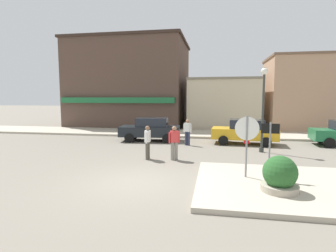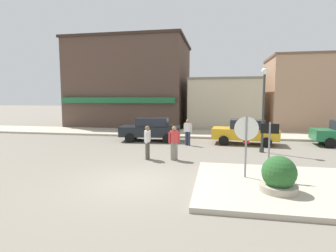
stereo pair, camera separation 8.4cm
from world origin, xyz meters
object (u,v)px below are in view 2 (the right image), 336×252
at_px(planter, 279,178).
at_px(parked_car_second, 245,131).
at_px(one_way_sign, 269,145).
at_px(pedestrian_crossing_far, 147,141).
at_px(pedestrian_kerb_side, 174,142).
at_px(lamp_post, 264,97).
at_px(pedestrian_crossing_near, 188,131).
at_px(parked_car_nearest, 151,129).
at_px(stop_sign, 246,139).

distance_m(planter, parked_car_second, 8.99).
distance_m(one_way_sign, pedestrian_crossing_far, 5.63).
distance_m(one_way_sign, pedestrian_kerb_side, 4.61).
distance_m(lamp_post, parked_car_second, 3.29).
bearing_deg(pedestrian_crossing_near, one_way_sign, -61.97).
relative_size(lamp_post, pedestrian_crossing_far, 2.82).
relative_size(planter, pedestrian_crossing_far, 0.76).
xyz_separation_m(parked_car_nearest, parked_car_second, (6.18, -0.13, 0.00)).
relative_size(planter, pedestrian_kerb_side, 0.76).
xyz_separation_m(parked_car_second, pedestrian_crossing_near, (-3.53, -1.11, 0.06)).
bearing_deg(pedestrian_crossing_far, pedestrian_kerb_side, 4.69).
relative_size(one_way_sign, pedestrian_crossing_near, 1.30).
bearing_deg(pedestrian_crossing_near, parked_car_second, 17.40).
height_order(lamp_post, pedestrian_crossing_far, lamp_post).
bearing_deg(parked_car_second, stop_sign, -95.86).
height_order(planter, pedestrian_kerb_side, pedestrian_kerb_side).
bearing_deg(lamp_post, pedestrian_kerb_side, -149.16).
xyz_separation_m(parked_car_nearest, pedestrian_crossing_far, (1.17, -5.26, 0.06)).
relative_size(stop_sign, parked_car_second, 0.56).
bearing_deg(planter, pedestrian_crossing_far, 142.63).
bearing_deg(pedestrian_crossing_far, pedestrian_crossing_near, 69.77).
relative_size(one_way_sign, parked_car_nearest, 0.51).
bearing_deg(pedestrian_kerb_side, planter, -46.30).
height_order(lamp_post, parked_car_nearest, lamp_post).
bearing_deg(parked_car_second, pedestrian_kerb_side, -126.71).
distance_m(lamp_post, parked_car_nearest, 7.58).
relative_size(parked_car_nearest, pedestrian_kerb_side, 2.57).
height_order(stop_sign, pedestrian_kerb_side, stop_sign).
bearing_deg(pedestrian_kerb_side, stop_sign, -42.11).
bearing_deg(parked_car_second, one_way_sign, -90.17).
distance_m(parked_car_nearest, pedestrian_kerb_side, 5.70).
height_order(one_way_sign, parked_car_nearest, one_way_sign).
relative_size(planter, pedestrian_crossing_near, 0.76).
xyz_separation_m(planter, pedestrian_kerb_side, (-3.78, 3.96, 0.31)).
bearing_deg(lamp_post, parked_car_nearest, 159.50).
bearing_deg(stop_sign, parked_car_nearest, 124.55).
xyz_separation_m(one_way_sign, parked_car_second, (0.02, 7.69, -0.52)).
bearing_deg(parked_car_second, pedestrian_crossing_near, -162.60).
height_order(one_way_sign, pedestrian_crossing_near, one_way_sign).
distance_m(stop_sign, one_way_sign, 0.79).
height_order(stop_sign, pedestrian_crossing_near, stop_sign).
distance_m(parked_car_second, pedestrian_crossing_far, 7.17).
relative_size(stop_sign, parked_car_nearest, 0.56).
relative_size(one_way_sign, parked_car_second, 0.51).
distance_m(pedestrian_crossing_near, pedestrian_kerb_side, 3.92).
relative_size(parked_car_nearest, parked_car_second, 1.00).
bearing_deg(lamp_post, stop_sign, -105.00).
bearing_deg(parked_car_nearest, one_way_sign, -51.80).
height_order(pedestrian_crossing_far, pedestrian_kerb_side, same).
xyz_separation_m(one_way_sign, parked_car_nearest, (-6.16, 7.83, -0.52)).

